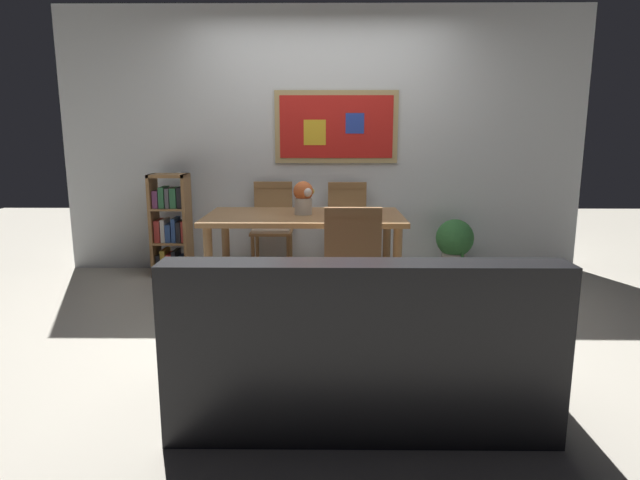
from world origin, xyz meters
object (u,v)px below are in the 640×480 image
at_px(dining_chair_far_right, 347,221).
at_px(dining_table, 304,225).
at_px(potted_ivy, 455,244).
at_px(dining_chair_near_right, 352,259).
at_px(flower_vase, 304,197).
at_px(leather_couch, 358,353).
at_px(tv_remote, 370,214).
at_px(bookshelf, 171,227).
at_px(dining_chair_far_left, 273,220).

bearing_deg(dining_chair_far_right, dining_table, -116.33).
relative_size(dining_chair_far_right, potted_ivy, 1.62).
relative_size(dining_chair_near_right, flower_vase, 3.29).
bearing_deg(leather_couch, potted_ivy, 67.43).
distance_m(leather_couch, tv_remote, 1.92).
distance_m(dining_table, dining_chair_near_right, 0.91).
height_order(dining_chair_far_right, dining_chair_near_right, same).
relative_size(dining_chair_near_right, tv_remote, 5.77).
bearing_deg(potted_ivy, dining_chair_far_right, 177.40).
relative_size(leather_couch, bookshelf, 1.80).
bearing_deg(tv_remote, flower_vase, 173.94).
bearing_deg(dining_table, potted_ivy, 27.24).
height_order(dining_chair_far_left, leather_couch, dining_chair_far_left).
bearing_deg(potted_ivy, flower_vase, -153.22).
height_order(dining_chair_near_right, tv_remote, dining_chair_near_right).
relative_size(dining_table, bookshelf, 1.63).
bearing_deg(leather_couch, dining_table, 100.13).
height_order(dining_chair_far_right, bookshelf, bookshelf).
xyz_separation_m(dining_chair_far_left, dining_chair_near_right, (0.71, -1.66, 0.00)).
bearing_deg(dining_chair_near_right, dining_chair_far_left, 113.00).
height_order(potted_ivy, tv_remote, tv_remote).
distance_m(potted_ivy, flower_vase, 1.71).
xyz_separation_m(dining_chair_far_right, leather_couch, (-0.05, -2.70, -0.23)).
distance_m(dining_chair_near_right, bookshelf, 2.32).
height_order(dining_table, dining_chair_far_left, dining_chair_far_left).
distance_m(dining_table, leather_couch, 1.96).
xyz_separation_m(dining_table, dining_chair_far_left, (-0.35, 0.84, -0.10)).
relative_size(dining_chair_far_left, bookshelf, 0.91).
height_order(dining_chair_far_left, bookshelf, bookshelf).
relative_size(dining_chair_near_right, bookshelf, 0.91).
relative_size(dining_chair_far_left, tv_remote, 5.77).
bearing_deg(bookshelf, flower_vase, -29.14).
bearing_deg(tv_remote, dining_chair_far_left, 135.16).
bearing_deg(leather_couch, dining_chair_far_right, 88.93).
relative_size(leather_couch, tv_remote, 11.42).
relative_size(dining_chair_far_right, leather_couch, 0.51).
distance_m(dining_table, flower_vase, 0.24).
distance_m(dining_table, bookshelf, 1.54).
height_order(leather_couch, flower_vase, flower_vase).
height_order(dining_chair_far_right, potted_ivy, dining_chair_far_right).
xyz_separation_m(dining_chair_far_left, tv_remote, (0.89, -0.88, 0.20)).
bearing_deg(dining_chair_far_left, bookshelf, -175.11).
xyz_separation_m(dining_chair_far_left, dining_chair_far_right, (0.74, -0.05, 0.00)).
xyz_separation_m(bookshelf, potted_ivy, (2.78, -0.01, -0.15)).
distance_m(dining_chair_near_right, tv_remote, 0.83).
xyz_separation_m(dining_chair_near_right, flower_vase, (-0.36, 0.84, 0.33)).
xyz_separation_m(dining_table, bookshelf, (-1.33, 0.75, -0.16)).
height_order(dining_chair_near_right, bookshelf, bookshelf).
xyz_separation_m(potted_ivy, tv_remote, (-0.90, -0.79, 0.41)).
distance_m(dining_chair_far_right, potted_ivy, 1.07).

